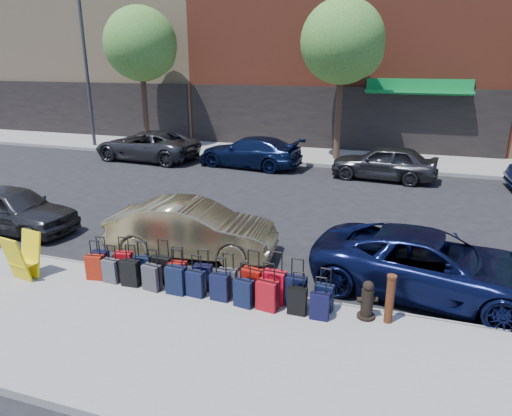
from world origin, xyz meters
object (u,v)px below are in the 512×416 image
(car_far_1, at_px, (250,152))
(streetlight, at_px, (89,61))
(tree_left, at_px, (143,46))
(car_near_2, at_px, (430,265))
(tree_center, at_px, (345,44))
(suitcase_front_5, at_px, (203,277))
(car_near_1, at_px, (192,229))
(car_near_0, at_px, (14,209))
(bollard, at_px, (390,298))
(car_far_0, at_px, (146,145))
(car_far_2, at_px, (384,162))
(display_rack, at_px, (23,257))
(fire_hydrant, at_px, (367,301))

(car_far_1, bearing_deg, streetlight, -93.81)
(tree_left, bearing_deg, car_near_2, -41.63)
(tree_center, relative_size, suitcase_front_5, 8.14)
(car_near_1, distance_m, car_far_1, 10.09)
(car_near_0, bearing_deg, suitcase_front_5, -102.21)
(bollard, distance_m, car_far_1, 13.67)
(tree_center, distance_m, streetlight, 13.48)
(car_near_2, bearing_deg, tree_center, 24.62)
(car_far_0, height_order, car_far_1, car_far_0)
(suitcase_front_5, xyz_separation_m, car_far_0, (-8.42, 11.63, 0.29))
(tree_left, xyz_separation_m, car_near_1, (8.69, -12.42, -4.72))
(tree_left, relative_size, car_near_0, 1.89)
(tree_left, bearing_deg, suitcase_front_5, -55.43)
(bollard, bearing_deg, suitcase_front_5, 179.05)
(car_far_1, xyz_separation_m, car_far_2, (5.99, -0.46, 0.02))
(car_near_1, distance_m, car_near_2, 5.62)
(tree_left, distance_m, streetlight, 3.11)
(display_rack, relative_size, car_far_1, 0.21)
(car_near_1, bearing_deg, suitcase_front_5, -155.28)
(car_near_0, height_order, car_far_0, car_far_0)
(tree_left, height_order, streetlight, streetlight)
(car_near_2, height_order, car_far_2, car_far_2)
(bollard, relative_size, car_near_2, 0.19)
(tree_left, relative_size, bollard, 7.74)
(car_far_2, bearing_deg, streetlight, -93.27)
(streetlight, distance_m, car_far_1, 10.65)
(car_near_0, relative_size, car_far_1, 0.80)
(car_near_1, bearing_deg, car_far_0, 29.72)
(bollard, bearing_deg, display_rack, -174.91)
(suitcase_front_5, height_order, car_far_1, car_far_1)
(suitcase_front_5, distance_m, car_near_1, 2.23)
(tree_left, distance_m, car_near_1, 15.88)
(car_near_0, height_order, car_far_2, car_far_2)
(suitcase_front_5, bearing_deg, streetlight, 123.20)
(tree_center, xyz_separation_m, car_near_1, (-1.81, -12.42, -4.72))
(display_rack, xyz_separation_m, car_far_2, (6.85, 12.07, 0.07))
(suitcase_front_5, relative_size, car_near_1, 0.21)
(streetlight, bearing_deg, car_far_1, -10.58)
(fire_hydrant, xyz_separation_m, car_near_2, (1.12, 1.62, 0.18))
(fire_hydrant, height_order, bollard, bollard)
(fire_hydrant, height_order, car_far_2, car_far_2)
(fire_hydrant, height_order, display_rack, display_rack)
(car_far_0, relative_size, car_far_2, 1.23)
(car_near_0, xyz_separation_m, car_near_2, (11.23, -0.22, 0.01))
(tree_center, bearing_deg, car_far_0, -163.59)
(fire_hydrant, distance_m, display_rack, 7.31)
(tree_left, distance_m, car_near_0, 13.72)
(tree_center, bearing_deg, display_rack, -106.93)
(car_far_1, bearing_deg, car_far_0, -81.58)
(tree_left, height_order, car_near_0, tree_left)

